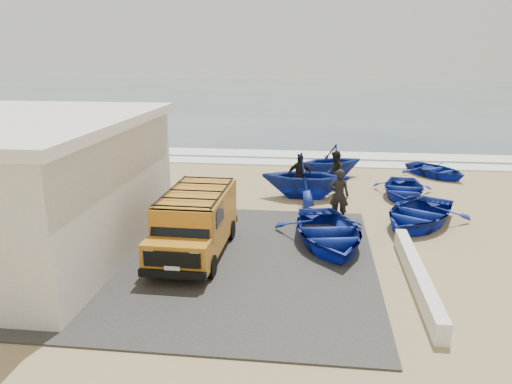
{
  "coord_description": "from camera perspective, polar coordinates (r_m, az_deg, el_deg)",
  "views": [
    {
      "loc": [
        2.11,
        -15.91,
        6.22
      ],
      "look_at": [
        0.0,
        1.59,
        1.2
      ],
      "focal_mm": 35.0,
      "sensor_mm": 36.0,
      "label": 1
    }
  ],
  "objects": [
    {
      "name": "fisherman_front",
      "position": [
        18.88,
        9.48,
        -0.36
      ],
      "size": [
        0.8,
        0.59,
        2.01
      ],
      "primitive_type": "imported",
      "rotation": [
        0.0,
        0.0,
        2.98
      ],
      "color": "black",
      "rests_on": "ground"
    },
    {
      "name": "parapet",
      "position": [
        14.5,
        17.95,
        -9.13
      ],
      "size": [
        0.35,
        6.0,
        0.55
      ],
      "primitive_type": "cube",
      "color": "silver",
      "rests_on": "ground"
    },
    {
      "name": "boat_mid_right",
      "position": [
        22.72,
        16.46,
        0.34
      ],
      "size": [
        3.06,
        3.97,
        0.76
      ],
      "primitive_type": "imported",
      "rotation": [
        0.0,
        0.0,
        -0.13
      ],
      "color": "#132996",
      "rests_on": "ground"
    },
    {
      "name": "slab",
      "position": [
        15.77,
        -8.89,
        -7.43
      ],
      "size": [
        12.0,
        10.0,
        0.05
      ],
      "primitive_type": "cube",
      "color": "#373532",
      "rests_on": "ground"
    },
    {
      "name": "boat_mid_left",
      "position": [
        21.7,
        5.65,
        1.87
      ],
      "size": [
        3.82,
        3.31,
        1.98
      ],
      "primitive_type": "imported",
      "rotation": [
        0.0,
        0.0,
        1.55
      ],
      "color": "#132996",
      "rests_on": "ground"
    },
    {
      "name": "van",
      "position": [
        15.68,
        -6.95,
        -3.29
      ],
      "size": [
        1.99,
        4.79,
        2.04
      ],
      "rotation": [
        0.0,
        0.0,
        -0.02
      ],
      "color": "#C2791D",
      "rests_on": "ground"
    },
    {
      "name": "boat_far_right",
      "position": [
        26.98,
        19.86,
        2.38
      ],
      "size": [
        3.97,
        4.15,
        0.7
      ],
      "primitive_type": "imported",
      "rotation": [
        0.0,
        0.0,
        0.65
      ],
      "color": "#132996",
      "rests_on": "ground"
    },
    {
      "name": "surf_wash",
      "position": [
        31.11,
        2.86,
        4.38
      ],
      "size": [
        180.0,
        2.2,
        0.04
      ],
      "primitive_type": "cube",
      "color": "white",
      "rests_on": "ground"
    },
    {
      "name": "boat_far_left",
      "position": [
        25.4,
        8.58,
        3.53
      ],
      "size": [
        4.13,
        3.91,
        1.71
      ],
      "primitive_type": "imported",
      "rotation": [
        0.0,
        0.0,
        -1.14
      ],
      "color": "#132996",
      "rests_on": "ground"
    },
    {
      "name": "ground",
      "position": [
        17.21,
        -0.64,
        -5.29
      ],
      "size": [
        160.0,
        160.0,
        0.0
      ],
      "primitive_type": "plane",
      "color": "tan"
    },
    {
      "name": "boat_near_right",
      "position": [
        19.24,
        18.04,
        -2.39
      ],
      "size": [
        4.8,
        5.23,
        0.89
      ],
      "primitive_type": "imported",
      "rotation": [
        0.0,
        0.0,
        -0.53
      ],
      "color": "#132996",
      "rests_on": "ground"
    },
    {
      "name": "fisherman_middle",
      "position": [
        22.44,
        9.0,
        2.19
      ],
      "size": [
        0.8,
        1.0,
        1.96
      ],
      "primitive_type": "imported",
      "rotation": [
        0.0,
        0.0,
        -1.64
      ],
      "color": "black",
      "rests_on": "ground"
    },
    {
      "name": "ocean",
      "position": [
        72.21,
        5.28,
        10.89
      ],
      "size": [
        180.0,
        88.0,
        0.01
      ],
      "primitive_type": "cube",
      "color": "#385166",
      "rests_on": "ground"
    },
    {
      "name": "surf_line",
      "position": [
        28.67,
        2.5,
        3.41
      ],
      "size": [
        180.0,
        1.6,
        0.06
      ],
      "primitive_type": "cube",
      "color": "white",
      "rests_on": "ground"
    },
    {
      "name": "boat_near_left",
      "position": [
        16.62,
        8.2,
        -4.54
      ],
      "size": [
        3.99,
        5.0,
        0.93
      ],
      "primitive_type": "imported",
      "rotation": [
        0.0,
        0.0,
        0.19
      ],
      "color": "#132996",
      "rests_on": "ground"
    },
    {
      "name": "building",
      "position": [
        17.39,
        -26.94,
        0.65
      ],
      "size": [
        8.4,
        9.4,
        4.3
      ],
      "color": "silver",
      "rests_on": "ground"
    },
    {
      "name": "fisherman_back",
      "position": [
        21.82,
        4.99,
        1.88
      ],
      "size": [
        1.17,
        0.59,
        1.91
      ],
      "primitive_type": "imported",
      "rotation": [
        0.0,
        0.0,
        0.11
      ],
      "color": "black",
      "rests_on": "ground"
    }
  ]
}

